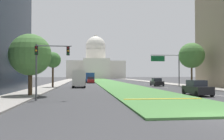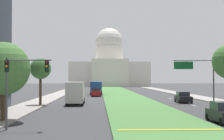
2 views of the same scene
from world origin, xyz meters
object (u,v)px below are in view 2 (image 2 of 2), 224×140
at_px(sedan_lead_stopped, 224,113).
at_px(street_tree_left_mid, 41,69).
at_px(sedan_distant, 96,92).
at_px(box_truck_delivery, 76,93).
at_px(overhead_guide_sign, 198,72).
at_px(sedan_midblock, 183,98).
at_px(traffic_light_near_left, 19,77).
at_px(street_tree_left_near, 3,69).
at_px(city_bus, 96,87).
at_px(capitol_building, 109,66).

bearing_deg(sedan_lead_stopped, street_tree_left_mid, 136.13).
relative_size(sedan_lead_stopped, sedan_distant, 0.93).
bearing_deg(box_truck_delivery, sedan_lead_stopped, -54.03).
distance_m(overhead_guide_sign, sedan_midblock, 4.84).
xyz_separation_m(traffic_light_near_left, street_tree_left_near, (-2.31, 4.12, 0.74)).
bearing_deg(city_bus, capitol_building, 85.86).
bearing_deg(overhead_guide_sign, sedan_distant, 126.62).
bearing_deg(capitol_building, city_bus, -94.14).
distance_m(capitol_building, sedan_distant, 85.25).
bearing_deg(box_truck_delivery, city_bus, 84.83).
relative_size(sedan_midblock, city_bus, 0.41).
height_order(traffic_light_near_left, street_tree_left_near, street_tree_left_near).
bearing_deg(sedan_lead_stopped, street_tree_left_near, 176.47).
relative_size(sedan_lead_stopped, city_bus, 0.37).
xyz_separation_m(traffic_light_near_left, sedan_lead_stopped, (16.26, 2.97, -2.98)).
distance_m(traffic_light_near_left, overhead_guide_sign, 30.42).
xyz_separation_m(box_truck_delivery, city_bus, (2.68, 29.55, 0.09)).
bearing_deg(city_bus, traffic_light_near_left, -95.82).
height_order(box_truck_delivery, city_bus, box_truck_delivery).
relative_size(overhead_guide_sign, sedan_midblock, 1.45).
xyz_separation_m(street_tree_left_mid, city_bus, (7.36, 30.75, -3.21)).
bearing_deg(sedan_midblock, sedan_distant, 127.03).
xyz_separation_m(sedan_lead_stopped, sedan_midblock, (2.41, 22.12, -0.03)).
bearing_deg(overhead_guide_sign, street_tree_left_near, -140.58).
height_order(street_tree_left_mid, city_bus, street_tree_left_mid).
xyz_separation_m(overhead_guide_sign, sedan_distant, (-14.98, 20.16, -3.85)).
relative_size(traffic_light_near_left, sedan_lead_stopped, 1.26).
height_order(overhead_guide_sign, sedan_distant, overhead_guide_sign).
bearing_deg(traffic_light_near_left, street_tree_left_mid, 95.86).
height_order(sedan_distant, city_bus, city_bus).
height_order(capitol_building, traffic_light_near_left, capitol_building).
height_order(traffic_light_near_left, street_tree_left_mid, street_tree_left_mid).
relative_size(overhead_guide_sign, sedan_lead_stopped, 1.58).
xyz_separation_m(street_tree_left_mid, sedan_midblock, (20.78, 4.45, -4.19)).
relative_size(overhead_guide_sign, street_tree_left_mid, 1.00).
bearing_deg(overhead_guide_sign, city_bus, 117.62).
bearing_deg(sedan_lead_stopped, traffic_light_near_left, -169.64).
bearing_deg(overhead_guide_sign, box_truck_delivery, -177.33).
bearing_deg(sedan_lead_stopped, city_bus, 102.82).
distance_m(overhead_guide_sign, city_bus, 32.54).
relative_size(sedan_distant, box_truck_delivery, 0.69).
bearing_deg(overhead_guide_sign, sedan_midblock, 123.41).
bearing_deg(sedan_distant, sedan_midblock, -52.97).
bearing_deg(street_tree_left_near, box_truck_delivery, 74.64).
bearing_deg(capitol_building, street_tree_left_near, -96.04).
height_order(street_tree_left_near, sedan_lead_stopped, street_tree_left_near).
bearing_deg(sedan_distant, sedan_lead_stopped, -74.61).
xyz_separation_m(capitol_building, traffic_light_near_left, (-10.75, -127.47, -5.59)).
xyz_separation_m(sedan_distant, box_truck_delivery, (-2.72, -20.99, 0.86)).
bearing_deg(box_truck_delivery, traffic_light_near_left, -96.69).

